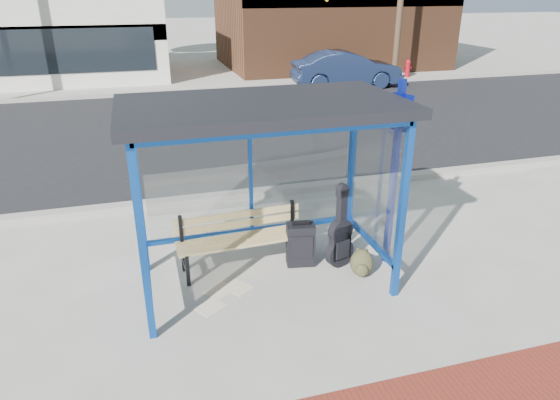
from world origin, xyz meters
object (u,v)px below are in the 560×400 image
object	(u,v)px
backpack	(362,264)
parked_car	(346,69)
bench	(241,236)
suitcase	(301,245)
fire_hydrant	(408,68)
guitar_bag	(340,239)

from	to	relation	value
backpack	parked_car	distance (m)	13.80
bench	suitcase	xyz separation A→B (m)	(0.80, -0.18, -0.16)
parked_car	suitcase	bearing A→B (deg)	158.05
backpack	fire_hydrant	distance (m)	16.59
guitar_bag	fire_hydrant	bearing A→B (deg)	40.23
parked_car	bench	bearing A→B (deg)	154.72
guitar_bag	suitcase	xyz separation A→B (m)	(-0.51, 0.19, -0.11)
guitar_bag	backpack	xyz separation A→B (m)	(0.19, -0.33, -0.25)
backpack	fire_hydrant	bearing A→B (deg)	81.90
bench	suitcase	bearing A→B (deg)	-15.24
parked_car	fire_hydrant	world-z (taller)	parked_car
bench	guitar_bag	distance (m)	1.37
suitcase	parked_car	xyz separation A→B (m)	(5.89, 12.26, 0.37)
suitcase	bench	bearing A→B (deg)	177.50
parked_car	fire_hydrant	size ratio (longest dim) A/B	5.56
bench	suitcase	distance (m)	0.84
backpack	bench	bearing A→B (deg)	178.58
guitar_bag	parked_car	bearing A→B (deg)	49.38
backpack	parked_car	bearing A→B (deg)	91.16
guitar_bag	backpack	distance (m)	0.45
suitcase	backpack	distance (m)	0.88
backpack	fire_hydrant	xyz separation A→B (m)	(8.63, 14.16, 0.22)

